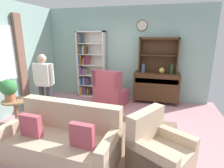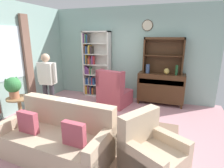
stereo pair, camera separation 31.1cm
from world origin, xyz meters
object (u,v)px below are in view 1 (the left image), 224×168
(coffee_table, at_px, (86,116))
(sideboard, at_px, (156,86))
(couch_floral, at_px, (63,141))
(wingback_chair, at_px, (110,93))
(potted_plant_large, at_px, (9,88))
(person_reading, at_px, (44,82))
(book_stack, at_px, (81,109))
(vase_round, at_px, (162,70))
(vase_tall, at_px, (143,68))
(bookshelf, at_px, (89,66))
(armchair_floral, at_px, (159,152))
(plant_stand, at_px, (16,110))
(sideboard_hutch, at_px, (159,50))
(potted_plant_small, at_px, (20,126))
(bottle_wine, at_px, (172,69))

(coffee_table, bearing_deg, sideboard, 58.12)
(couch_floral, height_order, wingback_chair, wingback_chair)
(sideboard, distance_m, potted_plant_large, 3.81)
(sideboard, height_order, person_reading, person_reading)
(book_stack, bearing_deg, vase_round, 51.87)
(vase_tall, distance_m, potted_plant_large, 3.45)
(bookshelf, distance_m, sideboard, 2.20)
(wingback_chair, bearing_deg, armchair_floral, -58.55)
(vase_tall, xyz_separation_m, person_reading, (-2.16, -1.66, -0.14))
(plant_stand, bearing_deg, person_reading, 57.50)
(armchair_floral, relative_size, person_reading, 0.67)
(sideboard_hutch, relative_size, book_stack, 5.24)
(vase_tall, bearing_deg, couch_floral, -108.43)
(vase_tall, relative_size, book_stack, 1.21)
(vase_round, xyz_separation_m, plant_stand, (-3.04, -2.25, -0.62))
(sideboard_hutch, bearing_deg, coffee_table, -120.62)
(wingback_chair, bearing_deg, potted_plant_small, -124.67)
(vase_tall, height_order, book_stack, vase_tall)
(book_stack, bearing_deg, vase_tall, 62.00)
(wingback_chair, xyz_separation_m, plant_stand, (-1.66, -1.74, -0.00))
(person_reading, bearing_deg, sideboard_hutch, 36.01)
(sideboard, bearing_deg, wingback_chair, -155.39)
(vase_round, xyz_separation_m, potted_plant_small, (-2.76, -2.50, -0.84))
(bottle_wine, bearing_deg, vase_round, 175.05)
(bottle_wine, relative_size, book_stack, 1.31)
(potted_plant_small, bearing_deg, wingback_chair, 55.33)
(wingback_chair, xyz_separation_m, potted_plant_small, (-1.37, -1.99, -0.22))
(potted_plant_small, relative_size, book_stack, 1.35)
(couch_floral, bearing_deg, coffee_table, 88.06)
(vase_tall, relative_size, plant_stand, 0.41)
(vase_round, distance_m, plant_stand, 3.83)
(sideboard_hutch, bearing_deg, armchair_floral, -87.23)
(sideboard_hutch, distance_m, vase_tall, 0.67)
(person_reading, bearing_deg, bottle_wine, 29.37)
(plant_stand, relative_size, book_stack, 2.94)
(person_reading, bearing_deg, potted_plant_large, -124.05)
(bookshelf, height_order, potted_plant_small, bookshelf)
(bottle_wine, relative_size, armchair_floral, 0.26)
(sideboard_hutch, distance_m, potted_plant_small, 4.00)
(vase_round, relative_size, bottle_wine, 0.62)
(bookshelf, bearing_deg, person_reading, -102.63)
(vase_tall, height_order, potted_plant_small, vase_tall)
(sideboard_hutch, bearing_deg, plant_stand, -140.23)
(wingback_chair, distance_m, book_stack, 1.53)
(couch_floral, bearing_deg, plant_stand, 155.69)
(sideboard, relative_size, sideboard_hutch, 1.18)
(vase_round, relative_size, armchair_floral, 0.16)
(coffee_table, bearing_deg, armchair_floral, -25.71)
(bookshelf, bearing_deg, coffee_table, -70.31)
(wingback_chair, relative_size, book_stack, 5.01)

